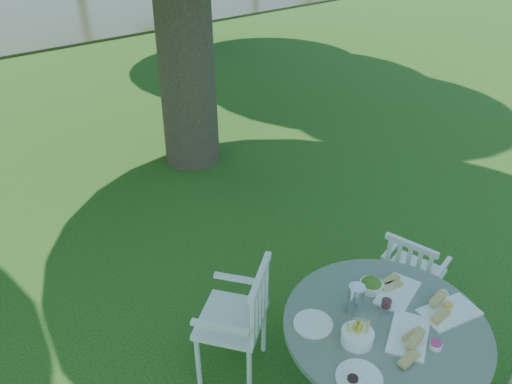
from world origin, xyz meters
The scene contains 5 objects.
ground centered at (0.00, 0.00, 0.00)m, with size 140.00×140.00×0.00m, color #143B0C.
table centered at (-0.33, -1.50, 0.64)m, with size 1.29×1.29×0.81m.
chair_ne centered at (0.56, -1.10, 0.49)m, with size 0.48×0.50×0.84m.
chair_nw centered at (-0.83, -0.68, 0.57)m, with size 0.66×0.66×0.97m.
tableware centered at (-0.36, -1.45, 0.85)m, with size 1.18×0.76×0.21m.
Camera 1 is at (-2.37, -2.72, 3.14)m, focal length 35.00 mm.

